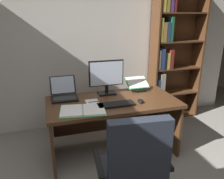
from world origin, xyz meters
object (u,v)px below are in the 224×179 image
object	(u,v)px
bookshelf	(170,55)
keyboard	(116,104)
pen	(94,102)
office_chair	(134,175)
monitor	(106,77)
notepad	(93,103)
laptop	(64,94)
desk	(111,113)
open_binder	(83,110)
reading_stand_with_book	(138,84)
computer_mouse	(141,101)

from	to	relation	value
bookshelf	keyboard	xyz separation A→B (m)	(-1.20, -0.91, -0.34)
bookshelf	pen	xyz separation A→B (m)	(-1.42, -0.77, -0.34)
office_chair	monitor	size ratio (longest dim) A/B	2.20
notepad	laptop	bearing A→B (deg)	137.88
bookshelf	keyboard	size ratio (longest dim) A/B	5.10
desk	laptop	bearing A→B (deg)	160.81
bookshelf	open_binder	distance (m)	1.89
reading_stand_with_book	notepad	size ratio (longest dim) A/B	1.44
desk	open_binder	size ratio (longest dim) A/B	2.98
keyboard	reading_stand_with_book	world-z (taller)	reading_stand_with_book
office_chair	pen	world-z (taller)	office_chair
monitor	laptop	xyz separation A→B (m)	(-0.54, 0.01, -0.17)
computer_mouse	laptop	bearing A→B (deg)	153.56
notepad	open_binder	bearing A→B (deg)	-127.28
keyboard	reading_stand_with_book	distance (m)	0.66
computer_mouse	notepad	xyz separation A→B (m)	(-0.54, 0.15, -0.02)
desk	bookshelf	world-z (taller)	bookshelf
bookshelf	computer_mouse	size ratio (longest dim) A/B	20.59
laptop	keyboard	distance (m)	0.69
bookshelf	computer_mouse	xyz separation A→B (m)	(-0.90, -0.91, -0.33)
office_chair	keyboard	distance (m)	0.87
computer_mouse	bookshelf	bearing A→B (deg)	45.32
computer_mouse	pen	world-z (taller)	computer_mouse
desk	open_binder	distance (m)	0.53
bookshelf	notepad	size ratio (longest dim) A/B	10.20
office_chair	reading_stand_with_book	world-z (taller)	office_chair
monitor	reading_stand_with_book	distance (m)	0.49
monitor	computer_mouse	distance (m)	0.54
laptop	reading_stand_with_book	world-z (taller)	laptop
reading_stand_with_book	open_binder	distance (m)	1.00
office_chair	notepad	size ratio (longest dim) A/B	4.71
office_chair	computer_mouse	world-z (taller)	office_chair
desk	notepad	distance (m)	0.33
monitor	laptop	world-z (taller)	monitor
computer_mouse	desk	bearing A→B (deg)	142.12
computer_mouse	pen	bearing A→B (deg)	164.32
keyboard	monitor	bearing A→B (deg)	90.00
open_binder	laptop	bearing A→B (deg)	116.15
monitor	notepad	world-z (taller)	monitor
notepad	bookshelf	bearing A→B (deg)	27.99
bookshelf	keyboard	distance (m)	1.55
laptop	pen	bearing A→B (deg)	-40.30
reading_stand_with_book	pen	size ratio (longest dim) A/B	2.16
office_chair	reading_stand_with_book	distance (m)	1.44
computer_mouse	reading_stand_with_book	xyz separation A→B (m)	(0.16, 0.47, 0.05)
desk	computer_mouse	size ratio (longest dim) A/B	14.93
office_chair	monitor	distance (m)	1.32
desk	computer_mouse	xyz separation A→B (m)	(0.29, -0.23, 0.21)
keyboard	bookshelf	bearing A→B (deg)	37.20
bookshelf	pen	bearing A→B (deg)	-151.68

